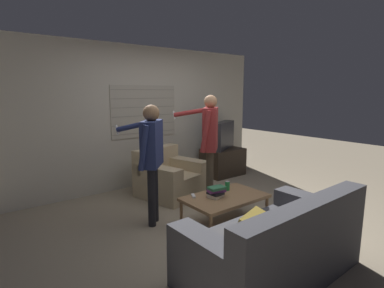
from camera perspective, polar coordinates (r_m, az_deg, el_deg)
ground_plane at (r=4.32m, az=4.95°, el=-13.84°), size 16.00×16.00×0.00m
wall_back at (r=5.63m, az=-9.00°, el=5.14°), size 5.20×0.08×2.55m
couch_blue at (r=3.07m, az=15.60°, el=-18.32°), size 1.78×0.93×0.83m
armchair_beige at (r=5.12m, az=-4.34°, el=-6.36°), size 1.14×1.12×0.79m
coffee_table at (r=4.01m, az=6.30°, el=-10.29°), size 1.08×0.66×0.39m
tv_stand at (r=6.36m, az=5.86°, el=-3.36°), size 0.82×0.60×0.56m
tv at (r=6.25m, az=5.93°, el=1.66°), size 0.85×0.57×0.56m
person_left_standing at (r=3.88m, az=-7.78°, el=-1.07°), size 0.51×0.82×1.58m
person_right_standing at (r=4.53m, az=3.33°, el=1.50°), size 0.50×0.84×1.69m
book_stack at (r=3.93m, az=4.61°, el=-9.06°), size 0.25×0.19×0.14m
soda_can at (r=4.22m, az=6.76°, el=-7.89°), size 0.07×0.07×0.13m
spare_remote at (r=3.95m, az=0.25°, el=-9.86°), size 0.10×0.13×0.02m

